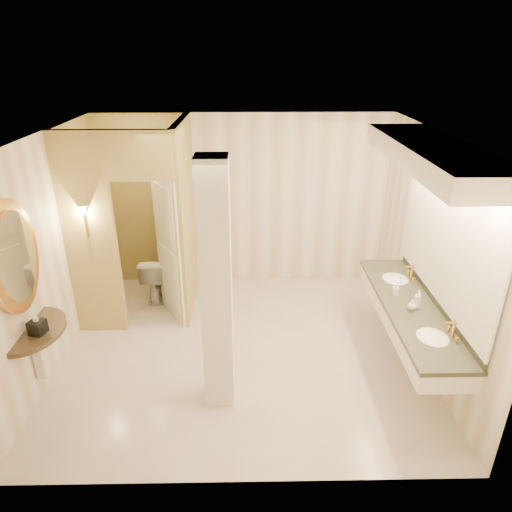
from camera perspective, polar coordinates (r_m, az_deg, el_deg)
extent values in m
plane|color=beige|center=(6.04, -1.64, -11.46)|extent=(4.50, 4.50, 0.00)
plane|color=silver|center=(4.96, -2.03, 14.67)|extent=(4.50, 4.50, 0.00)
cube|color=white|center=(7.23, -1.64, 6.84)|extent=(4.50, 0.02, 2.70)
cube|color=white|center=(3.63, -2.17, -12.82)|extent=(4.50, 0.02, 2.70)
cube|color=white|center=(5.84, -24.46, 0.11)|extent=(0.02, 4.00, 2.70)
cube|color=white|center=(5.78, 21.10, 0.44)|extent=(0.02, 4.00, 2.70)
cube|color=tan|center=(6.57, -8.70, 4.73)|extent=(0.10, 1.50, 2.70)
cube|color=tan|center=(6.15, -20.00, 2.06)|extent=(0.65, 0.10, 2.70)
cube|color=tan|center=(5.65, -14.44, 12.07)|extent=(0.80, 0.10, 0.60)
cube|color=white|center=(6.34, -10.84, 0.89)|extent=(0.46, 0.71, 2.10)
cylinder|color=gold|center=(6.02, -20.47, 3.56)|extent=(0.03, 0.03, 0.30)
cone|color=white|center=(5.96, -20.75, 5.36)|extent=(0.14, 0.14, 0.14)
cube|color=white|center=(5.62, 18.70, -7.04)|extent=(0.60, 2.38, 0.24)
cube|color=black|center=(5.56, 18.87, -5.98)|extent=(0.64, 2.42, 0.05)
cube|color=black|center=(5.62, 21.66, -5.24)|extent=(0.03, 2.38, 0.10)
ellipsoid|color=white|center=(5.06, 21.13, -9.84)|extent=(0.40, 0.44, 0.15)
cylinder|color=gold|center=(5.07, 23.47, -8.45)|extent=(0.03, 0.03, 0.22)
ellipsoid|color=white|center=(6.10, 16.96, -3.10)|extent=(0.40, 0.44, 0.15)
cylinder|color=gold|center=(6.10, 18.90, -1.97)|extent=(0.03, 0.03, 0.22)
cube|color=white|center=(5.30, 22.91, 2.12)|extent=(0.03, 2.38, 1.40)
cube|color=white|center=(4.95, 21.64, 11.69)|extent=(0.75, 2.58, 0.22)
cylinder|color=black|center=(5.40, -26.50, -8.35)|extent=(0.90, 0.90, 0.05)
cube|color=white|center=(5.54, -25.54, -10.99)|extent=(0.10, 0.10, 0.60)
cylinder|color=gold|center=(5.02, -28.10, -0.13)|extent=(0.07, 0.90, 0.90)
cylinder|color=white|center=(5.00, -27.69, -0.13)|extent=(0.02, 0.72, 0.72)
cube|color=white|center=(4.56, -4.98, -4.39)|extent=(0.31, 0.31, 2.70)
cube|color=black|center=(5.23, -25.65, -8.01)|extent=(0.18, 0.18, 0.15)
imported|color=white|center=(7.17, -12.38, -2.54)|extent=(0.40, 0.69, 0.71)
imported|color=beige|center=(5.67, 17.07, -3.97)|extent=(0.07, 0.07, 0.14)
imported|color=silver|center=(5.41, 18.88, -5.80)|extent=(0.10, 0.10, 0.12)
imported|color=#C6B28C|center=(5.44, 19.55, -5.11)|extent=(0.10, 0.10, 0.22)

